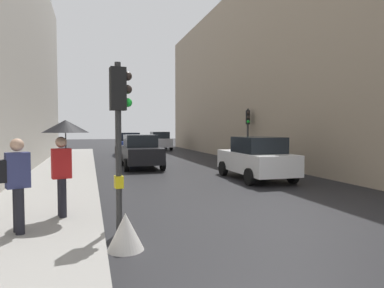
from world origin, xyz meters
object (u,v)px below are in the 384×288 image
at_px(pedestrian_with_umbrella, 64,141).
at_px(car_blue_van, 129,144).
at_px(pedestrian_with_grey_backpack, 15,180).
at_px(traffic_light_near_left, 119,116).
at_px(traffic_light_mid_street, 248,126).
at_px(warning_sign_triangle, 125,232).
at_px(car_white_compact, 256,158).
at_px(car_silver_hatchback, 159,141).
at_px(car_dark_suv, 141,151).

bearing_deg(pedestrian_with_umbrella, car_blue_van, 79.59).
height_order(car_blue_van, pedestrian_with_grey_backpack, pedestrian_with_grey_backpack).
relative_size(traffic_light_near_left, pedestrian_with_umbrella, 1.59).
xyz_separation_m(traffic_light_mid_street, pedestrian_with_umbrella, (-9.68, -10.57, -0.43)).
relative_size(pedestrian_with_umbrella, warning_sign_triangle, 3.29).
bearing_deg(traffic_light_near_left, car_white_compact, 43.60).
bearing_deg(car_silver_hatchback, traffic_light_near_left, -103.05).
bearing_deg(car_dark_suv, car_blue_van, 87.86).
distance_m(pedestrian_with_grey_backpack, warning_sign_triangle, 2.31).
distance_m(traffic_light_mid_street, traffic_light_near_left, 14.53).
xyz_separation_m(traffic_light_mid_street, pedestrian_with_grey_backpack, (-10.47, -11.64, -1.11)).
xyz_separation_m(car_silver_hatchback, car_blue_van, (-3.60, -5.67, 0.00)).
bearing_deg(pedestrian_with_umbrella, traffic_light_mid_street, 47.51).
height_order(traffic_light_mid_street, warning_sign_triangle, traffic_light_mid_street).
bearing_deg(warning_sign_triangle, pedestrian_with_umbrella, 118.03).
distance_m(car_silver_hatchback, car_white_compact, 20.00).
height_order(traffic_light_near_left, car_blue_van, traffic_light_near_left).
relative_size(car_dark_suv, pedestrian_with_umbrella, 1.96).
bearing_deg(pedestrian_with_grey_backpack, car_white_compact, 35.48).
xyz_separation_m(traffic_light_near_left, car_dark_suv, (2.03, 11.23, -1.47)).
xyz_separation_m(car_blue_van, warning_sign_triangle, (-2.36, -20.97, -0.55)).
distance_m(car_white_compact, pedestrian_with_grey_backpack, 9.70).
relative_size(car_white_compact, car_blue_van, 0.99).
xyz_separation_m(traffic_light_near_left, pedestrian_with_umbrella, (-1.11, 1.15, -0.51)).
xyz_separation_m(car_white_compact, warning_sign_triangle, (-5.99, -6.64, -0.55)).
height_order(traffic_light_mid_street, car_white_compact, traffic_light_mid_street).
bearing_deg(car_white_compact, warning_sign_triangle, -132.04).
bearing_deg(car_white_compact, traffic_light_near_left, -136.40).
relative_size(car_blue_van, warning_sign_triangle, 6.56).
bearing_deg(traffic_light_mid_street, car_white_compact, -113.23).
bearing_deg(traffic_light_mid_street, traffic_light_near_left, -126.18).
bearing_deg(traffic_light_near_left, car_dark_suv, 79.73).
xyz_separation_m(car_silver_hatchback, car_white_compact, (0.03, -20.00, 0.00)).
bearing_deg(car_blue_van, traffic_light_mid_street, -53.23).
bearing_deg(car_blue_van, car_silver_hatchback, 57.61).
bearing_deg(pedestrian_with_umbrella, pedestrian_with_grey_backpack, -126.50).
distance_m(car_blue_van, pedestrian_with_umbrella, 19.22).
height_order(traffic_light_near_left, warning_sign_triangle, traffic_light_near_left).
relative_size(traffic_light_near_left, car_blue_van, 0.80).
relative_size(car_silver_hatchback, car_dark_suv, 1.01).
distance_m(car_dark_suv, car_blue_van, 8.81).
relative_size(traffic_light_near_left, warning_sign_triangle, 5.24).
xyz_separation_m(car_blue_van, pedestrian_with_umbrella, (-3.47, -18.88, 0.96)).
distance_m(traffic_light_near_left, car_white_compact, 8.41).
xyz_separation_m(traffic_light_near_left, car_white_compact, (5.99, 5.71, -1.47)).
relative_size(traffic_light_mid_street, car_dark_suv, 0.78).
height_order(car_dark_suv, pedestrian_with_umbrella, pedestrian_with_umbrella).
height_order(traffic_light_mid_street, traffic_light_near_left, traffic_light_near_left).
relative_size(car_dark_suv, car_white_compact, 0.99).
bearing_deg(pedestrian_with_grey_backpack, traffic_light_near_left, -2.54).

